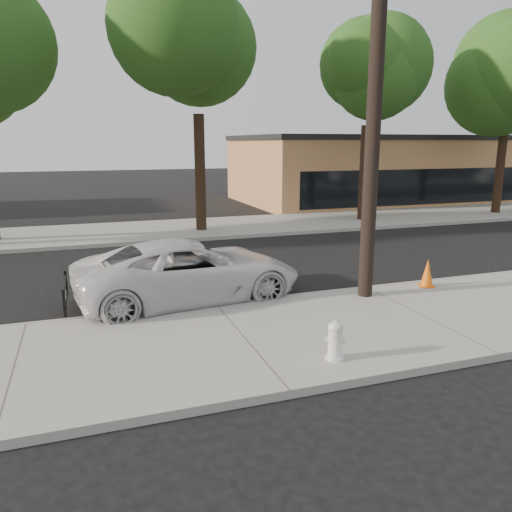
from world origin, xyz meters
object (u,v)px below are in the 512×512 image
police_cruiser (190,271)px  fire_hydrant (335,341)px  utility_pole (375,100)px  traffic_cone (427,273)px

police_cruiser → fire_hydrant: size_ratio=8.08×
fire_hydrant → utility_pole: bearing=73.0°
utility_pole → fire_hydrant: utility_pole is taller
utility_pole → fire_hydrant: size_ratio=13.45×
police_cruiser → fire_hydrant: bearing=-167.4°
utility_pole → police_cruiser: size_ratio=1.66×
utility_pole → fire_hydrant: (-2.43, -3.03, -4.22)m
utility_pole → traffic_cone: (1.90, 0.14, -4.20)m
traffic_cone → police_cruiser: bearing=167.8°
police_cruiser → utility_pole: bearing=-116.4°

